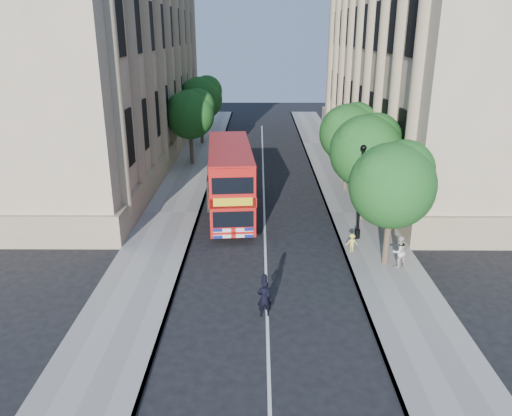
{
  "coord_description": "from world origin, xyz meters",
  "views": [
    {
      "loc": [
        -0.34,
        -18.98,
        10.81
      ],
      "look_at": [
        -0.48,
        4.73,
        2.3
      ],
      "focal_mm": 35.0,
      "sensor_mm": 36.0,
      "label": 1
    }
  ],
  "objects_px": {
    "lamp_post": "(360,196)",
    "woman_pedestrian": "(399,252)",
    "police_constable": "(264,298)",
    "box_van": "(223,185)",
    "double_decker_bus": "(230,179)"
  },
  "relations": [
    {
      "from": "police_constable",
      "to": "woman_pedestrian",
      "type": "height_order",
      "value": "woman_pedestrian"
    },
    {
      "from": "lamp_post",
      "to": "woman_pedestrian",
      "type": "bearing_deg",
      "value": -69.41
    },
    {
      "from": "lamp_post",
      "to": "box_van",
      "type": "xyz_separation_m",
      "value": [
        -7.66,
        5.84,
        -1.21
      ]
    },
    {
      "from": "lamp_post",
      "to": "box_van",
      "type": "bearing_deg",
      "value": 142.68
    },
    {
      "from": "lamp_post",
      "to": "box_van",
      "type": "relative_size",
      "value": 1.09
    },
    {
      "from": "lamp_post",
      "to": "police_constable",
      "type": "distance_m",
      "value": 9.35
    },
    {
      "from": "double_decker_bus",
      "to": "box_van",
      "type": "distance_m",
      "value": 2.38
    },
    {
      "from": "double_decker_bus",
      "to": "lamp_post",
      "type": "bearing_deg",
      "value": -33.01
    },
    {
      "from": "double_decker_bus",
      "to": "box_van",
      "type": "height_order",
      "value": "double_decker_bus"
    },
    {
      "from": "lamp_post",
      "to": "woman_pedestrian",
      "type": "relative_size",
      "value": 3.29
    },
    {
      "from": "lamp_post",
      "to": "box_van",
      "type": "distance_m",
      "value": 9.7
    },
    {
      "from": "lamp_post",
      "to": "police_constable",
      "type": "xyz_separation_m",
      "value": [
        -5.12,
        -7.64,
        -1.72
      ]
    },
    {
      "from": "lamp_post",
      "to": "police_constable",
      "type": "bearing_deg",
      "value": -123.83
    },
    {
      "from": "lamp_post",
      "to": "double_decker_bus",
      "type": "height_order",
      "value": "lamp_post"
    },
    {
      "from": "box_van",
      "to": "lamp_post",
      "type": "bearing_deg",
      "value": -40.5
    }
  ]
}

